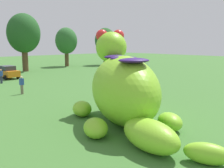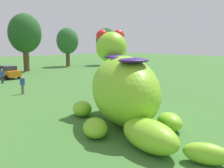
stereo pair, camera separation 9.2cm
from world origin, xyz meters
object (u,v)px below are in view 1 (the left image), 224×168
at_px(spectator_near_inflatable, 22,85).
at_px(spectator_mid_field, 1,76).
at_px(car_orange, 7,72).
at_px(giant_inflatable_creature, 124,89).

relative_size(spectator_near_inflatable, spectator_mid_field, 1.00).
height_order(car_orange, spectator_near_inflatable, car_orange).
relative_size(giant_inflatable_creature, spectator_near_inflatable, 6.52).
xyz_separation_m(car_orange, spectator_near_inflatable, (-3.08, -11.64, -0.01)).
distance_m(giant_inflatable_creature, spectator_near_inflatable, 12.55).
xyz_separation_m(giant_inflatable_creature, spectator_mid_field, (0.10, 20.28, -1.22)).
bearing_deg(spectator_mid_field, spectator_near_inflatable, -96.68).
relative_size(giant_inflatable_creature, spectator_mid_field, 6.52).
height_order(giant_inflatable_creature, car_orange, giant_inflatable_creature).
bearing_deg(spectator_mid_field, car_orange, 60.52).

